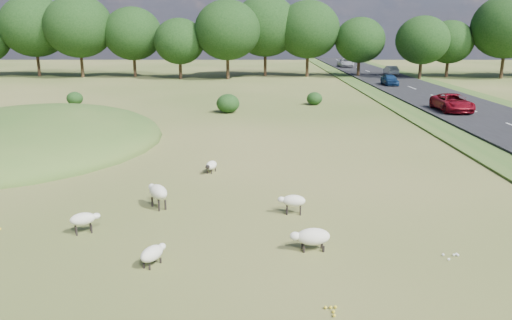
{
  "coord_description": "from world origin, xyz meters",
  "views": [
    {
      "loc": [
        2.05,
        -17.93,
        6.73
      ],
      "look_at": [
        2.0,
        4.0,
        1.0
      ],
      "focal_mm": 35.0,
      "sensor_mm": 36.0,
      "label": 1
    }
  ],
  "objects_px": {
    "sheep_4": "(84,219)",
    "sheep_5": "(293,201)",
    "car_0": "(391,70)",
    "car_2": "(390,80)",
    "car_3": "(452,103)",
    "sheep_3": "(312,237)",
    "sheep_2": "(152,253)",
    "car_5": "(346,63)",
    "sheep_1": "(158,192)",
    "car_4": "(350,58)",
    "sheep_0": "(211,165)"
  },
  "relations": [
    {
      "from": "sheep_5",
      "to": "car_5",
      "type": "distance_m",
      "value": 75.7
    },
    {
      "from": "sheep_1",
      "to": "car_3",
      "type": "height_order",
      "value": "car_3"
    },
    {
      "from": "car_0",
      "to": "car_5",
      "type": "xyz_separation_m",
      "value": [
        -3.8,
        16.98,
        0.05
      ]
    },
    {
      "from": "car_0",
      "to": "car_4",
      "type": "height_order",
      "value": "car_0"
    },
    {
      "from": "sheep_3",
      "to": "sheep_4",
      "type": "xyz_separation_m",
      "value": [
        -7.61,
        1.37,
        0.05
      ]
    },
    {
      "from": "sheep_3",
      "to": "car_2",
      "type": "distance_m",
      "value": 48.53
    },
    {
      "from": "sheep_3",
      "to": "car_5",
      "type": "distance_m",
      "value": 78.77
    },
    {
      "from": "sheep_0",
      "to": "car_4",
      "type": "height_order",
      "value": "car_4"
    },
    {
      "from": "car_3",
      "to": "car_5",
      "type": "bearing_deg",
      "value": 90.0
    },
    {
      "from": "sheep_0",
      "to": "car_3",
      "type": "relative_size",
      "value": 0.21
    },
    {
      "from": "car_2",
      "to": "car_0",
      "type": "bearing_deg",
      "value": 74.92
    },
    {
      "from": "car_3",
      "to": "sheep_2",
      "type": "bearing_deg",
      "value": -124.92
    },
    {
      "from": "sheep_3",
      "to": "car_4",
      "type": "distance_m",
      "value": 96.17
    },
    {
      "from": "sheep_3",
      "to": "car_0",
      "type": "bearing_deg",
      "value": -110.9
    },
    {
      "from": "sheep_3",
      "to": "car_2",
      "type": "relative_size",
      "value": 0.33
    },
    {
      "from": "car_4",
      "to": "car_0",
      "type": "bearing_deg",
      "value": 90.0
    },
    {
      "from": "sheep_2",
      "to": "car_0",
      "type": "distance_m",
      "value": 65.63
    },
    {
      "from": "sheep_2",
      "to": "car_3",
      "type": "bearing_deg",
      "value": -6.86
    },
    {
      "from": "sheep_0",
      "to": "car_0",
      "type": "height_order",
      "value": "car_0"
    },
    {
      "from": "sheep_0",
      "to": "sheep_3",
      "type": "bearing_deg",
      "value": 42.38
    },
    {
      "from": "sheep_2",
      "to": "car_2",
      "type": "distance_m",
      "value": 51.11
    },
    {
      "from": "car_4",
      "to": "sheep_5",
      "type": "bearing_deg",
      "value": 78.54
    },
    {
      "from": "sheep_2",
      "to": "sheep_5",
      "type": "xyz_separation_m",
      "value": [
        4.42,
        4.22,
        0.15
      ]
    },
    {
      "from": "sheep_0",
      "to": "sheep_5",
      "type": "xyz_separation_m",
      "value": [
        3.58,
        -5.62,
        0.16
      ]
    },
    {
      "from": "sheep_5",
      "to": "car_5",
      "type": "relative_size",
      "value": 0.2
    },
    {
      "from": "car_2",
      "to": "car_3",
      "type": "distance_m",
      "value": 20.0
    },
    {
      "from": "car_2",
      "to": "car_3",
      "type": "bearing_deg",
      "value": -90.0
    },
    {
      "from": "car_2",
      "to": "sheep_2",
      "type": "bearing_deg",
      "value": -111.97
    },
    {
      "from": "car_4",
      "to": "sheep_3",
      "type": "bearing_deg",
      "value": 79.13
    },
    {
      "from": "sheep_1",
      "to": "car_2",
      "type": "relative_size",
      "value": 0.33
    },
    {
      "from": "car_2",
      "to": "car_5",
      "type": "height_order",
      "value": "car_5"
    },
    {
      "from": "car_2",
      "to": "car_3",
      "type": "relative_size",
      "value": 0.77
    },
    {
      "from": "car_4",
      "to": "car_5",
      "type": "height_order",
      "value": "car_5"
    },
    {
      "from": "sheep_4",
      "to": "sheep_5",
      "type": "xyz_separation_m",
      "value": [
        7.24,
        1.83,
        0.02
      ]
    },
    {
      "from": "sheep_4",
      "to": "car_3",
      "type": "distance_m",
      "value": 33.27
    },
    {
      "from": "sheep_2",
      "to": "car_2",
      "type": "xyz_separation_m",
      "value": [
        19.12,
        47.39,
        0.53
      ]
    },
    {
      "from": "sheep_2",
      "to": "car_3",
      "type": "relative_size",
      "value": 0.21
    },
    {
      "from": "car_3",
      "to": "car_4",
      "type": "height_order",
      "value": "car_3"
    },
    {
      "from": "car_3",
      "to": "car_0",
      "type": "bearing_deg",
      "value": 83.64
    },
    {
      "from": "sheep_3",
      "to": "sheep_5",
      "type": "height_order",
      "value": "sheep_5"
    },
    {
      "from": "sheep_1",
      "to": "sheep_2",
      "type": "xyz_separation_m",
      "value": [
        0.78,
        -4.9,
        -0.28
      ]
    },
    {
      "from": "car_0",
      "to": "sheep_4",
      "type": "bearing_deg",
      "value": 66.46
    },
    {
      "from": "sheep_1",
      "to": "sheep_2",
      "type": "relative_size",
      "value": 1.21
    },
    {
      "from": "sheep_5",
      "to": "car_2",
      "type": "relative_size",
      "value": 0.27
    },
    {
      "from": "sheep_2",
      "to": "sheep_3",
      "type": "height_order",
      "value": "sheep_3"
    },
    {
      "from": "sheep_5",
      "to": "sheep_0",
      "type": "bearing_deg",
      "value": -52.62
    },
    {
      "from": "sheep_3",
      "to": "sheep_0",
      "type": "bearing_deg",
      "value": -70.07
    },
    {
      "from": "sheep_2",
      "to": "car_5",
      "type": "bearing_deg",
      "value": 14.36
    },
    {
      "from": "sheep_0",
      "to": "car_4",
      "type": "bearing_deg",
      "value": -176.23
    },
    {
      "from": "sheep_1",
      "to": "car_3",
      "type": "bearing_deg",
      "value": -76.69
    }
  ]
}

